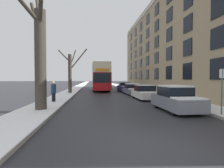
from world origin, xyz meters
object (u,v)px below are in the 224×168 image
at_px(parked_car_1, 145,93).
at_px(bare_tree_left_1, 70,72).
at_px(bare_tree_left_0, 39,52).
at_px(pedestrian_left_sidewalk, 54,91).
at_px(double_decker_bus, 100,76).
at_px(street_sign_post, 222,89).
at_px(parked_car_3, 125,87).
at_px(parked_car_2, 133,89).
at_px(parked_car_0, 176,99).

bearing_deg(parked_car_1, bare_tree_left_1, 139.00).
xyz_separation_m(bare_tree_left_0, pedestrian_left_sidewalk, (0.05, 3.49, -2.53)).
relative_size(bare_tree_left_0, double_decker_bus, 0.65).
bearing_deg(street_sign_post, parked_car_3, 94.27).
relative_size(bare_tree_left_0, bare_tree_left_1, 1.26).
bearing_deg(parked_car_2, parked_car_0, -90.00).
xyz_separation_m(bare_tree_left_0, parked_car_1, (8.06, 5.57, -2.85)).
height_order(double_decker_bus, parked_car_3, double_decker_bus).
height_order(parked_car_0, street_sign_post, street_sign_post).
relative_size(bare_tree_left_0, parked_car_0, 1.87).
bearing_deg(parked_car_1, bare_tree_left_0, -145.35).
xyz_separation_m(parked_car_2, parked_car_3, (0.00, 5.34, 0.04)).
distance_m(bare_tree_left_1, parked_car_0, 15.20).
height_order(bare_tree_left_1, parked_car_0, bare_tree_left_1).
distance_m(parked_car_0, parked_car_3, 16.53).
distance_m(bare_tree_left_0, pedestrian_left_sidewalk, 4.31).
distance_m(parked_car_0, street_sign_post, 2.56).
height_order(double_decker_bus, pedestrian_left_sidewalk, double_decker_bus).
bearing_deg(bare_tree_left_1, pedestrian_left_sidewalk, -91.54).
distance_m(parked_car_1, parked_car_2, 5.06).
distance_m(parked_car_2, parked_car_3, 5.34).
bearing_deg(parked_car_3, bare_tree_left_0, -116.78).
distance_m(parked_car_0, pedestrian_left_sidewalk, 8.98).
xyz_separation_m(bare_tree_left_1, double_decker_bus, (4.15, 6.58, -0.42)).
xyz_separation_m(parked_car_0, pedestrian_left_sidewalk, (-8.00, 4.06, 0.25)).
distance_m(parked_car_2, street_sign_post, 13.33).
distance_m(double_decker_bus, parked_car_0, 19.88).
bearing_deg(pedestrian_left_sidewalk, bare_tree_left_0, 22.74).
bearing_deg(bare_tree_left_1, parked_car_0, -58.93).
height_order(pedestrian_left_sidewalk, street_sign_post, street_sign_post).
distance_m(bare_tree_left_1, double_decker_bus, 7.79).
bearing_deg(parked_car_2, parked_car_3, 90.00).
bearing_deg(street_sign_post, pedestrian_left_sidewalk, 147.01).
height_order(bare_tree_left_0, pedestrian_left_sidewalk, bare_tree_left_0).
distance_m(parked_car_3, pedestrian_left_sidewalk, 14.82).
distance_m(bare_tree_left_1, parked_car_2, 8.26).
bearing_deg(parked_car_1, pedestrian_left_sidewalk, -165.43).
bearing_deg(parked_car_3, parked_car_0, -90.00).
bearing_deg(double_decker_bus, parked_car_2, -66.37).
xyz_separation_m(parked_car_1, street_sign_post, (1.39, -8.18, 0.78)).
bearing_deg(double_decker_bus, parked_car_3, -39.06).
bearing_deg(parked_car_1, double_decker_bus, 105.19).
relative_size(double_decker_bus, parked_car_1, 2.79).
bearing_deg(bare_tree_left_0, street_sign_post, -15.43).
relative_size(parked_car_1, street_sign_post, 1.67).
bearing_deg(parked_car_3, bare_tree_left_1, -154.86).
distance_m(double_decker_bus, street_sign_post, 22.11).
bearing_deg(parked_car_2, double_decker_bus, 113.63).
height_order(parked_car_1, parked_car_2, parked_car_2).
height_order(parked_car_2, street_sign_post, street_sign_post).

